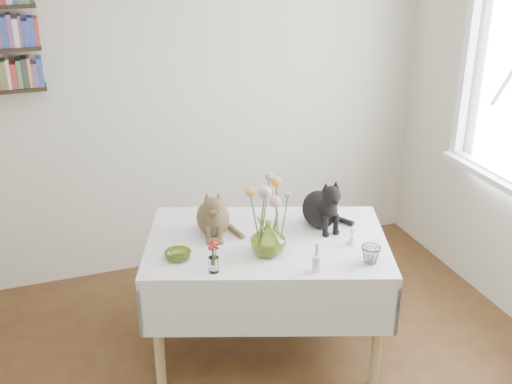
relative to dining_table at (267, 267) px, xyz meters
name	(u,v)px	position (x,y,z in m)	size (l,w,h in m)	color
room	(260,259)	(-0.43, -1.09, 0.72)	(4.08, 4.58, 2.58)	brown
dining_table	(267,267)	(0.00, 0.00, 0.00)	(1.52, 1.23, 0.71)	white
tabby_cat	(213,209)	(-0.26, 0.17, 0.32)	(0.20, 0.25, 0.30)	brown
black_cat	(320,200)	(0.34, 0.06, 0.33)	(0.21, 0.27, 0.32)	black
flower_vase	(268,238)	(-0.05, -0.16, 0.27)	(0.19, 0.19, 0.19)	#ABBF4B
green_bowl	(178,255)	(-0.51, -0.05, 0.20)	(0.14, 0.14, 0.04)	#ABBF4B
drinking_glass	(371,255)	(0.41, -0.42, 0.22)	(0.10, 0.10, 0.09)	white
candlestick	(316,262)	(0.11, -0.40, 0.23)	(0.04, 0.04, 0.16)	white
berry_jar	(213,256)	(-0.37, -0.24, 0.27)	(0.05, 0.05, 0.21)	white
porcelain_figurine	(352,237)	(0.42, -0.21, 0.22)	(0.05, 0.05, 0.10)	white
flower_bouquet	(268,195)	(-0.05, -0.15, 0.51)	(0.17, 0.13, 0.39)	#4C7233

